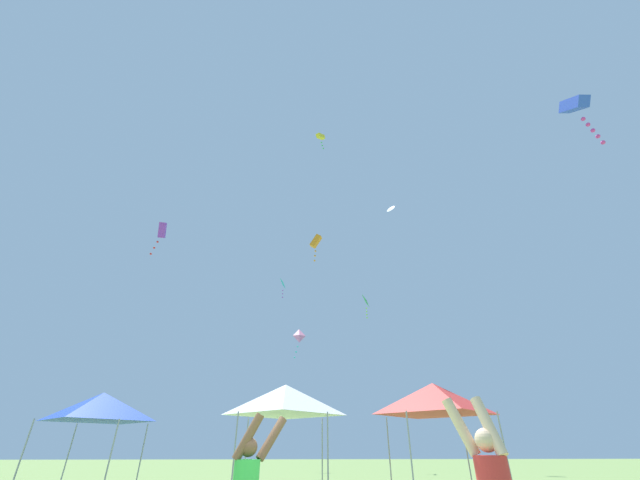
{
  "coord_description": "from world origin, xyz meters",
  "views": [
    {
      "loc": [
        0.21,
        -4.65,
        1.47
      ],
      "look_at": [
        1.37,
        16.28,
        13.3
      ],
      "focal_mm": 20.73,
      "sensor_mm": 36.0,
      "label": 1
    }
  ],
  "objects_px": {
    "canopy_tent_red": "(434,399)",
    "kite_green_diamond": "(367,302)",
    "kite_orange_box": "(316,242)",
    "canopy_tent_white": "(285,400)",
    "canopy_tent_blue": "(101,407)",
    "kite_yellow_box": "(321,137)",
    "kite_pink_diamond": "(299,337)",
    "kite_purple_box": "(162,231)",
    "kite_white_delta": "(390,208)",
    "kite_blue_box": "(575,106)",
    "kite_cyan_diamond": "(284,284)"
  },
  "relations": [
    {
      "from": "kite_purple_box",
      "to": "canopy_tent_blue",
      "type": "bearing_deg",
      "value": 157.05
    },
    {
      "from": "kite_blue_box",
      "to": "canopy_tent_red",
      "type": "bearing_deg",
      "value": 131.72
    },
    {
      "from": "kite_white_delta",
      "to": "kite_blue_box",
      "type": "bearing_deg",
      "value": -89.75
    },
    {
      "from": "canopy_tent_white",
      "to": "kite_white_delta",
      "type": "bearing_deg",
      "value": 60.68
    },
    {
      "from": "kite_green_diamond",
      "to": "kite_orange_box",
      "type": "bearing_deg",
      "value": -128.69
    },
    {
      "from": "canopy_tent_blue",
      "to": "kite_pink_diamond",
      "type": "relative_size",
      "value": 1.34
    },
    {
      "from": "kite_green_diamond",
      "to": "kite_pink_diamond",
      "type": "bearing_deg",
      "value": 172.95
    },
    {
      "from": "canopy_tent_blue",
      "to": "kite_yellow_box",
      "type": "distance_m",
      "value": 24.06
    },
    {
      "from": "canopy_tent_red",
      "to": "canopy_tent_white",
      "type": "distance_m",
      "value": 5.68
    },
    {
      "from": "kite_purple_box",
      "to": "kite_orange_box",
      "type": "bearing_deg",
      "value": 53.05
    },
    {
      "from": "canopy_tent_red",
      "to": "kite_yellow_box",
      "type": "height_order",
      "value": "kite_yellow_box"
    },
    {
      "from": "kite_purple_box",
      "to": "kite_yellow_box",
      "type": "relative_size",
      "value": 0.91
    },
    {
      "from": "kite_orange_box",
      "to": "canopy_tent_white",
      "type": "bearing_deg",
      "value": -98.94
    },
    {
      "from": "canopy_tent_red",
      "to": "kite_green_diamond",
      "type": "bearing_deg",
      "value": 86.7
    },
    {
      "from": "kite_blue_box",
      "to": "kite_pink_diamond",
      "type": "height_order",
      "value": "kite_blue_box"
    },
    {
      "from": "kite_blue_box",
      "to": "kite_purple_box",
      "type": "bearing_deg",
      "value": 158.77
    },
    {
      "from": "canopy_tent_white",
      "to": "kite_orange_box",
      "type": "xyz_separation_m",
      "value": [
        1.6,
        10.15,
        12.79
      ]
    },
    {
      "from": "kite_purple_box",
      "to": "kite_orange_box",
      "type": "distance_m",
      "value": 14.05
    },
    {
      "from": "kite_white_delta",
      "to": "kite_orange_box",
      "type": "distance_m",
      "value": 15.41
    },
    {
      "from": "canopy_tent_red",
      "to": "kite_green_diamond",
      "type": "height_order",
      "value": "kite_green_diamond"
    },
    {
      "from": "kite_white_delta",
      "to": "kite_orange_box",
      "type": "bearing_deg",
      "value": -136.31
    },
    {
      "from": "canopy_tent_white",
      "to": "kite_pink_diamond",
      "type": "xyz_separation_m",
      "value": [
        0.46,
        17.12,
        6.99
      ]
    },
    {
      "from": "kite_cyan_diamond",
      "to": "kite_orange_box",
      "type": "bearing_deg",
      "value": -35.33
    },
    {
      "from": "canopy_tent_red",
      "to": "kite_white_delta",
      "type": "height_order",
      "value": "kite_white_delta"
    },
    {
      "from": "canopy_tent_blue",
      "to": "kite_cyan_diamond",
      "type": "height_order",
      "value": "kite_cyan_diamond"
    },
    {
      "from": "kite_pink_diamond",
      "to": "kite_white_delta",
      "type": "xyz_separation_m",
      "value": [
        9.99,
        1.48,
        15.15
      ]
    },
    {
      "from": "canopy_tent_blue",
      "to": "kite_white_delta",
      "type": "xyz_separation_m",
      "value": [
        17.48,
        18.47,
        22.41
      ]
    },
    {
      "from": "kite_cyan_diamond",
      "to": "kite_orange_box",
      "type": "distance_m",
      "value": 4.27
    },
    {
      "from": "kite_green_diamond",
      "to": "canopy_tent_white",
      "type": "bearing_deg",
      "value": -111.89
    },
    {
      "from": "kite_pink_diamond",
      "to": "kite_green_diamond",
      "type": "relative_size",
      "value": 1.09
    },
    {
      "from": "canopy_tent_red",
      "to": "kite_cyan_diamond",
      "type": "xyz_separation_m",
      "value": [
        -6.47,
        13.04,
        9.86
      ]
    },
    {
      "from": "kite_blue_box",
      "to": "kite_orange_box",
      "type": "xyz_separation_m",
      "value": [
        -8.96,
        16.87,
        3.31
      ]
    },
    {
      "from": "kite_purple_box",
      "to": "kite_yellow_box",
      "type": "bearing_deg",
      "value": 41.58
    },
    {
      "from": "kite_yellow_box",
      "to": "canopy_tent_red",
      "type": "bearing_deg",
      "value": -64.83
    },
    {
      "from": "kite_white_delta",
      "to": "kite_cyan_diamond",
      "type": "bearing_deg",
      "value": -149.5
    },
    {
      "from": "canopy_tent_white",
      "to": "kite_cyan_diamond",
      "type": "bearing_deg",
      "value": 94.33
    },
    {
      "from": "canopy_tent_white",
      "to": "kite_green_diamond",
      "type": "distance_m",
      "value": 20.32
    },
    {
      "from": "canopy_tent_red",
      "to": "kite_pink_diamond",
      "type": "height_order",
      "value": "kite_pink_diamond"
    },
    {
      "from": "canopy_tent_red",
      "to": "canopy_tent_white",
      "type": "height_order",
      "value": "canopy_tent_white"
    },
    {
      "from": "canopy_tent_red",
      "to": "kite_pink_diamond",
      "type": "distance_m",
      "value": 20.21
    },
    {
      "from": "canopy_tent_red",
      "to": "kite_yellow_box",
      "type": "bearing_deg",
      "value": 115.17
    },
    {
      "from": "kite_pink_diamond",
      "to": "kite_purple_box",
      "type": "distance_m",
      "value": 18.57
    },
    {
      "from": "kite_cyan_diamond",
      "to": "kite_white_delta",
      "type": "bearing_deg",
      "value": 30.5
    },
    {
      "from": "canopy_tent_red",
      "to": "kite_orange_box",
      "type": "bearing_deg",
      "value": 109.41
    },
    {
      "from": "canopy_tent_white",
      "to": "kite_blue_box",
      "type": "height_order",
      "value": "kite_blue_box"
    },
    {
      "from": "kite_yellow_box",
      "to": "kite_cyan_diamond",
      "type": "bearing_deg",
      "value": 118.25
    },
    {
      "from": "canopy_tent_white",
      "to": "kite_white_delta",
      "type": "relative_size",
      "value": 2.99
    },
    {
      "from": "canopy_tent_blue",
      "to": "kite_pink_diamond",
      "type": "height_order",
      "value": "kite_pink_diamond"
    },
    {
      "from": "kite_purple_box",
      "to": "kite_white_delta",
      "type": "xyz_separation_m",
      "value": [
        16.65,
        18.82,
        14.76
      ]
    },
    {
      "from": "kite_white_delta",
      "to": "kite_green_diamond",
      "type": "bearing_deg",
      "value": -149.96
    }
  ]
}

